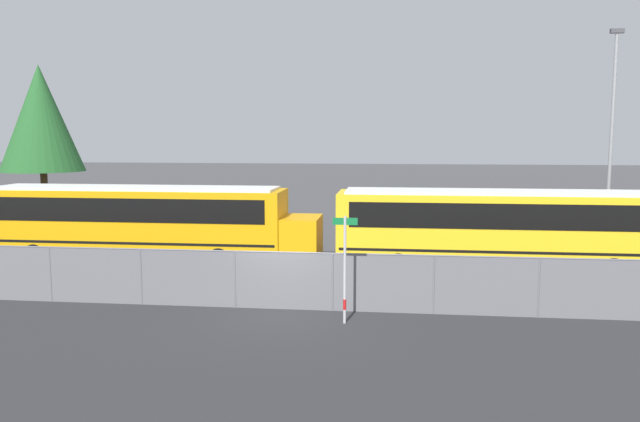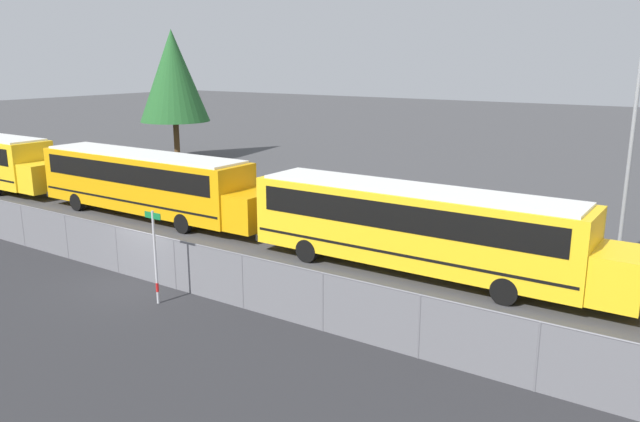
# 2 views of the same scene
# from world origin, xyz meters

# --- Properties ---
(ground_plane) EXTENTS (200.00, 200.00, 0.00)m
(ground_plane) POSITION_xyz_m (0.00, 0.00, 0.00)
(ground_plane) COLOR #424244
(road_strip) EXTENTS (133.43, 12.00, 0.01)m
(road_strip) POSITION_xyz_m (0.00, -6.00, 0.00)
(road_strip) COLOR #2B2B2D
(road_strip) RESTS_ON ground_plane
(fence) EXTENTS (99.50, 0.07, 1.80)m
(fence) POSITION_xyz_m (-0.00, -0.00, 0.92)
(fence) COLOR #9EA0A5
(fence) RESTS_ON ground_plane
(school_bus_2) EXTENTS (14.04, 2.55, 3.19)m
(school_bus_2) POSITION_xyz_m (-7.03, 6.28, 1.88)
(school_bus_2) COLOR orange
(school_bus_2) RESTS_ON ground_plane
(school_bus_3) EXTENTS (14.04, 2.55, 3.19)m
(school_bus_3) POSITION_xyz_m (7.68, 6.05, 1.88)
(school_bus_3) COLOR yellow
(school_bus_3) RESTS_ON ground_plane
(street_sign) EXTENTS (0.70, 0.09, 3.07)m
(street_sign) POSITION_xyz_m (1.97, -1.22, 1.62)
(street_sign) COLOR #B7B7BC
(street_sign) RESTS_ON ground_plane
(light_pole) EXTENTS (0.60, 0.24, 10.16)m
(light_pole) POSITION_xyz_m (13.40, 12.42, 5.48)
(light_pole) COLOR gray
(light_pole) RESTS_ON ground_plane
(tree_0) EXTENTS (5.26, 5.26, 9.83)m
(tree_0) POSITION_xyz_m (-19.38, 19.87, 6.39)
(tree_0) COLOR #51381E
(tree_0) RESTS_ON ground_plane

